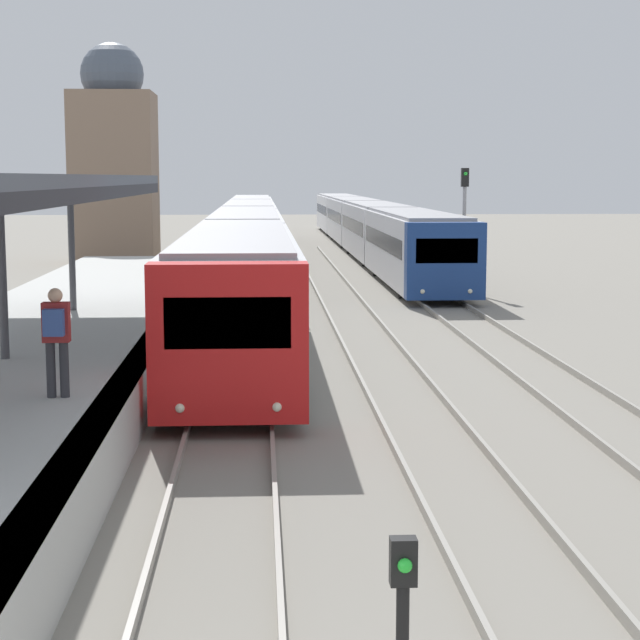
# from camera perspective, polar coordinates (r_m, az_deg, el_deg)

# --- Properties ---
(platform_canopy) EXTENTS (4.00, 18.17, 3.35)m
(platform_canopy) POSITION_cam_1_polar(r_m,az_deg,el_deg) (20.20, -16.65, 7.06)
(platform_canopy) COLOR #4C515B
(platform_canopy) RESTS_ON station_platform
(person_on_platform) EXTENTS (0.40, 0.40, 1.66)m
(person_on_platform) POSITION_cam_1_polar(r_m,az_deg,el_deg) (16.51, -13.90, -0.69)
(person_on_platform) COLOR #2D2D33
(person_on_platform) RESTS_ON station_platform
(train_near) EXTENTS (2.68, 61.24, 3.06)m
(train_near) POSITION_cam_1_polar(r_m,az_deg,el_deg) (48.05, -3.87, 4.46)
(train_near) COLOR red
(train_near) RESTS_ON ground_plane
(train_far) EXTENTS (2.68, 56.08, 2.97)m
(train_far) POSITION_cam_1_polar(r_m,az_deg,el_deg) (63.47, 2.38, 5.19)
(train_far) COLOR navy
(train_far) RESTS_ON ground_plane
(signal_post_near) EXTENTS (0.20, 0.21, 1.70)m
(signal_post_near) POSITION_cam_1_polar(r_m,az_deg,el_deg) (8.30, 4.44, -15.69)
(signal_post_near) COLOR black
(signal_post_near) RESTS_ON ground_plane
(signal_mast_far) EXTENTS (0.28, 0.29, 4.68)m
(signal_mast_far) POSITION_cam_1_polar(r_m,az_deg,el_deg) (41.00, 7.70, 5.64)
(signal_mast_far) COLOR gray
(signal_mast_far) RESTS_ON ground_plane
(distant_domed_building) EXTENTS (4.08, 4.08, 10.97)m
(distant_domed_building) POSITION_cam_1_polar(r_m,az_deg,el_deg) (55.16, -10.92, 8.37)
(distant_domed_building) COLOR #89705B
(distant_domed_building) RESTS_ON ground_plane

